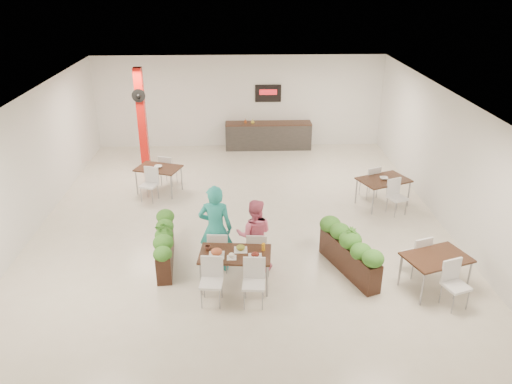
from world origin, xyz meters
TOP-DOWN VIEW (x-y plane):
  - ground at (0.00, 0.00)m, footprint 12.00×12.00m
  - room_shell at (0.00, 0.00)m, footprint 10.10×12.10m
  - red_column at (-3.00, 3.79)m, footprint 0.40×0.41m
  - service_counter at (1.00, 5.65)m, footprint 3.00×0.64m
  - main_table at (-0.15, -2.75)m, footprint 1.46×1.72m
  - diner_man at (-0.54, -2.10)m, footprint 0.74×0.52m
  - diner_woman at (0.26, -2.10)m, footprint 0.82×0.67m
  - planter_left at (-1.66, -1.82)m, footprint 0.54×1.90m
  - planter_right at (2.22, -2.32)m, footprint 0.97×1.87m
  - side_table_a at (-2.31, 1.96)m, footprint 1.38×1.67m
  - side_table_b at (3.79, 0.89)m, footprint 1.52×1.66m
  - side_table_c at (3.77, -3.00)m, footprint 1.42×1.67m

SIDE VIEW (x-z plane):
  - ground at x=0.00m, z-range 0.00..0.00m
  - service_counter at x=1.00m, z-range -0.61..1.59m
  - planter_right at x=2.22m, z-range -0.02..1.02m
  - planter_left at x=-1.66m, z-range 0.01..1.00m
  - side_table_c at x=3.77m, z-range 0.16..1.09m
  - side_table_a at x=-2.31m, z-range 0.17..1.09m
  - main_table at x=-0.15m, z-range 0.17..1.10m
  - side_table_b at x=3.79m, z-range 0.17..1.10m
  - diner_woman at x=0.26m, z-range 0.00..1.59m
  - diner_man at x=-0.54m, z-range 0.00..1.92m
  - red_column at x=-3.00m, z-range 0.04..3.24m
  - room_shell at x=0.00m, z-range 0.40..3.62m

